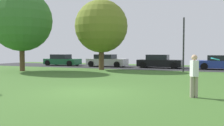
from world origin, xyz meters
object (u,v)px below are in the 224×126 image
(oak_tree_center, at_px, (22,21))
(parked_car_silver, at_px, (107,61))
(parked_car_blue, at_px, (221,63))
(parked_car_green, at_px, (62,60))
(maple_tree_far, at_px, (101,26))
(parked_car_black, at_px, (159,62))
(street_lamp_post, at_px, (184,45))
(frisbee_disc, at_px, (215,59))
(person_thrower, at_px, (194,74))

(oak_tree_center, relative_size, parked_car_silver, 1.61)
(parked_car_blue, bearing_deg, parked_car_green, -179.27)
(maple_tree_far, relative_size, parked_car_blue, 1.50)
(parked_car_green, bearing_deg, parked_car_black, 0.96)
(parked_car_silver, xyz_separation_m, parked_car_blue, (11.55, 0.16, -0.01))
(parked_car_black, height_order, street_lamp_post, street_lamp_post)
(parked_car_green, xyz_separation_m, parked_car_blue, (17.33, 0.22, 0.01))
(frisbee_disc, distance_m, parked_car_black, 17.77)
(parked_car_black, distance_m, street_lamp_post, 4.99)
(parked_car_green, relative_size, parked_car_silver, 0.99)
(frisbee_disc, bearing_deg, parked_car_green, 135.03)
(parked_car_silver, bearing_deg, maple_tree_far, -72.89)
(parked_car_silver, xyz_separation_m, street_lamp_post, (8.57, -3.66, 1.62))
(person_thrower, bearing_deg, parked_car_silver, -172.18)
(person_thrower, bearing_deg, frisbee_disc, 0.00)
(parked_car_silver, relative_size, parked_car_blue, 1.01)
(maple_tree_far, distance_m, person_thrower, 14.63)
(person_thrower, xyz_separation_m, parked_car_green, (-16.07, 15.30, -0.27))
(parked_car_green, relative_size, parked_car_blue, 1.00)
(oak_tree_center, distance_m, parked_car_green, 9.04)
(person_thrower, xyz_separation_m, parked_car_silver, (-10.29, 15.36, -0.25))
(frisbee_disc, distance_m, parked_car_green, 23.74)
(street_lamp_post, bearing_deg, oak_tree_center, -160.78)
(oak_tree_center, relative_size, person_thrower, 4.33)
(parked_car_black, bearing_deg, street_lamp_post, -53.58)
(oak_tree_center, distance_m, parked_car_black, 13.66)
(person_thrower, bearing_deg, parked_car_green, -159.58)
(oak_tree_center, bearing_deg, person_thrower, -26.01)
(person_thrower, distance_m, parked_car_green, 22.19)
(parked_car_silver, relative_size, street_lamp_post, 0.96)
(street_lamp_post, bearing_deg, parked_car_green, 165.91)
(maple_tree_far, distance_m, parked_car_silver, 5.57)
(person_thrower, height_order, parked_car_silver, person_thrower)
(oak_tree_center, distance_m, parked_car_silver, 10.01)
(parked_car_blue, bearing_deg, person_thrower, -94.64)
(oak_tree_center, bearing_deg, parked_car_black, 39.27)
(maple_tree_far, distance_m, parked_car_black, 7.10)
(maple_tree_far, xyz_separation_m, parked_car_green, (-7.09, 4.18, -3.38))
(oak_tree_center, xyz_separation_m, maple_tree_far, (5.71, 3.95, -0.34))
(parked_car_green, relative_size, street_lamp_post, 0.95)
(maple_tree_far, bearing_deg, parked_car_black, 44.43)
(maple_tree_far, height_order, parked_car_black, maple_tree_far)
(oak_tree_center, height_order, parked_car_blue, oak_tree_center)
(parked_car_green, distance_m, parked_car_blue, 17.33)
(maple_tree_far, relative_size, parked_car_silver, 1.49)
(oak_tree_center, relative_size, parked_car_black, 1.58)
(person_thrower, relative_size, parked_car_green, 0.38)
(maple_tree_far, bearing_deg, oak_tree_center, -145.37)
(oak_tree_center, bearing_deg, frisbee_disc, -29.28)
(parked_car_silver, bearing_deg, person_thrower, -56.19)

